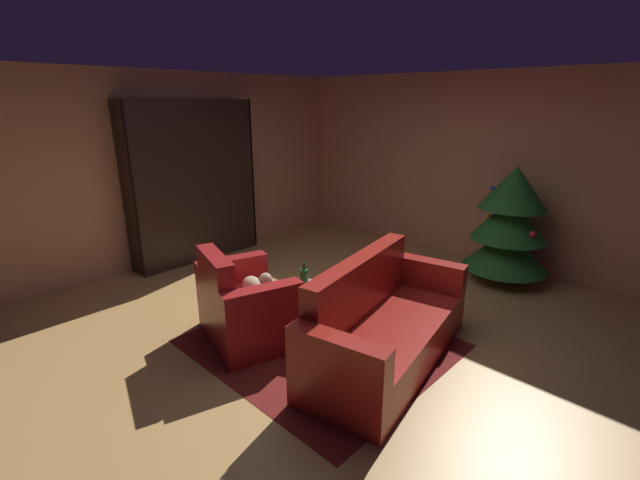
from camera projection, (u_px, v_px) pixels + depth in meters
ground_plane at (324, 328)px, 4.45m from camera, size 7.36×7.36×0.00m
wall_back at (473, 168)px, 6.16m from camera, size 6.14×0.06×2.62m
wall_left at (166, 169)px, 6.05m from camera, size 0.06×6.25×2.62m
area_rug at (321, 343)px, 4.17m from camera, size 2.20×2.00×0.01m
bookshelf_unit at (201, 182)px, 6.20m from camera, size 0.38×1.86×2.24m
armchair_red at (244, 307)px, 4.18m from camera, size 1.17×0.99×0.91m
couch_red at (383, 328)px, 3.84m from camera, size 1.15×2.08×0.93m
coffee_table at (323, 296)px, 4.21m from camera, size 0.66×0.66×0.47m
book_stack_on_table at (320, 288)px, 4.19m from camera, size 0.22×0.14×0.06m
bottle_on_table at (304, 280)px, 4.16m from camera, size 0.08×0.08×0.30m
decorated_tree at (510, 223)px, 5.39m from camera, size 1.02×1.02×1.48m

